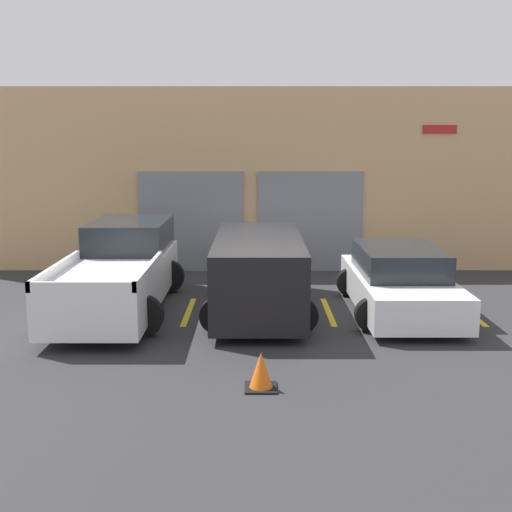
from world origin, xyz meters
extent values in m
plane|color=#2D2D30|center=(0.00, 0.00, 0.00)|extent=(28.00, 28.00, 0.00)
cube|color=tan|center=(0.00, 3.30, 2.47)|extent=(17.54, 0.60, 4.94)
cube|color=slate|center=(-1.82, 2.96, 1.36)|extent=(2.84, 0.08, 2.72)
cube|color=slate|center=(1.42, 2.96, 1.36)|extent=(2.84, 0.08, 2.72)
cube|color=#B21E19|center=(4.82, 2.97, 3.83)|extent=(0.90, 0.03, 0.22)
cube|color=white|center=(-2.94, -1.29, 0.65)|extent=(1.84, 5.51, 0.86)
cube|color=#1E2328|center=(-2.94, 0.23, 1.41)|extent=(1.69, 2.48, 0.66)
cube|color=white|center=(-3.82, -2.53, 1.17)|extent=(0.08, 3.03, 0.18)
cube|color=white|center=(-2.06, -2.53, 1.17)|extent=(0.08, 3.03, 0.18)
cube|color=white|center=(-2.94, -4.00, 1.17)|extent=(1.84, 0.08, 0.18)
cylinder|color=black|center=(-3.75, 0.42, 0.39)|extent=(0.78, 0.22, 0.78)
cylinder|color=black|center=(-2.13, 0.42, 0.39)|extent=(0.78, 0.22, 0.78)
cylinder|color=black|center=(-3.75, -3.00, 0.39)|extent=(0.78, 0.22, 0.78)
cylinder|color=black|center=(-2.13, -3.00, 0.39)|extent=(0.78, 0.22, 0.78)
cube|color=white|center=(2.94, -1.29, 0.48)|extent=(1.85, 4.47, 0.67)
cube|color=#1E2328|center=(2.94, -1.18, 1.09)|extent=(1.63, 2.46, 0.55)
cylinder|color=black|center=(2.13, 0.10, 0.32)|extent=(0.64, 0.22, 0.64)
cylinder|color=black|center=(3.76, 0.10, 0.32)|extent=(0.64, 0.22, 0.64)
cylinder|color=black|center=(2.13, -2.67, 0.32)|extent=(0.64, 0.22, 0.64)
cylinder|color=black|center=(3.76, -2.67, 0.32)|extent=(0.64, 0.22, 0.64)
cube|color=black|center=(0.00, -1.29, 0.88)|extent=(1.77, 4.75, 1.43)
cube|color=#1E2328|center=(0.00, 1.04, 1.36)|extent=(1.59, 0.06, 0.28)
cylinder|color=black|center=(-0.78, 0.18, 0.34)|extent=(0.67, 0.22, 0.67)
cylinder|color=black|center=(0.78, 0.18, 0.34)|extent=(0.67, 0.22, 0.67)
cylinder|color=black|center=(-0.78, -2.76, 0.34)|extent=(0.67, 0.22, 0.67)
cylinder|color=black|center=(0.78, -2.76, 0.34)|extent=(0.67, 0.22, 0.67)
cube|color=gold|center=(-4.41, -1.29, 0.00)|extent=(0.12, 2.20, 0.01)
cube|color=gold|center=(-1.47, -1.29, 0.00)|extent=(0.12, 2.20, 0.01)
cube|color=gold|center=(1.47, -1.29, 0.00)|extent=(0.12, 2.20, 0.01)
cube|color=gold|center=(4.41, -1.29, 0.00)|extent=(0.12, 2.20, 0.01)
cube|color=black|center=(0.02, -5.50, 0.01)|extent=(0.47, 0.47, 0.03)
cone|color=orange|center=(0.02, -5.50, 0.28)|extent=(0.36, 0.36, 0.55)
camera|label=1|loc=(-0.05, -14.34, 3.60)|focal=45.00mm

